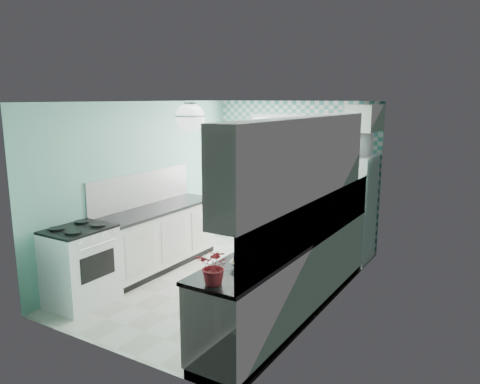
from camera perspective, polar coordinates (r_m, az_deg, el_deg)
The scene contains 26 objects.
floor at distance 6.76m, azimuth -1.49°, elevation -10.85°, with size 3.00×4.40×0.02m, color silver.
ceiling at distance 6.25m, azimuth -1.61°, elevation 11.05°, with size 3.00×4.40×0.02m, color white.
wall_back at distance 8.30m, azimuth 6.74°, elevation 2.33°, with size 3.00×0.02×2.50m, color #71B5A2.
wall_front at distance 4.74m, azimuth -16.23°, elevation -4.98°, with size 3.00×0.02×2.50m, color #71B5A2.
wall_left at distance 7.30m, azimuth -11.56°, elevation 0.93°, with size 0.02×4.40×2.50m, color #71B5A2.
wall_right at distance 5.73m, azimuth 11.26°, elevation -1.92°, with size 0.02×4.40×2.50m, color #71B5A2.
accent_wall at distance 8.28m, azimuth 6.68°, elevation 2.31°, with size 3.00×0.01×2.50m, color teal.
window at distance 8.36m, azimuth 4.46°, elevation 4.52°, with size 1.04×0.05×1.44m.
backsplash_right at distance 5.39m, azimuth 9.55°, elevation -3.32°, with size 0.02×3.60×0.51m, color white.
backsplash_left at distance 7.24m, azimuth -11.82°, elevation 0.39°, with size 0.02×2.15×0.51m, color white.
upper_cabinets_right at distance 5.13m, azimuth 7.39°, elevation 4.04°, with size 0.33×3.20×0.90m, color white.
upper_cabinet_fridge at distance 7.39m, azimuth 14.98°, elevation 8.71°, with size 0.40×0.74×0.40m, color white.
ceiling_light at distance 5.60m, azimuth -6.09°, elevation 9.03°, with size 0.34×0.34×0.35m.
base_cabinets_right at distance 5.72m, azimuth 6.58°, elevation -10.19°, with size 0.60×3.60×0.90m, color white.
countertop_right at distance 5.57m, azimuth 6.55°, elevation -5.66°, with size 0.63×3.60×0.04m, color black.
base_cabinets_left at distance 7.23m, azimuth -9.90°, elevation -5.64°, with size 0.60×2.15×0.90m, color white.
countertop_left at distance 7.10m, azimuth -9.94°, elevation -2.03°, with size 0.63×2.15×0.04m, color black.
fridge at distance 7.63m, azimuth 13.06°, elevation -1.85°, with size 0.73×0.72×1.67m.
stove at distance 6.24m, azimuth -18.88°, elevation -8.36°, with size 0.64×0.80×0.96m.
sink at distance 6.24m, azimuth 9.66°, elevation -3.79°, with size 0.50×0.42×0.53m.
rug at distance 7.13m, azimuth 1.95°, elevation -9.48°, with size 0.62×0.88×0.01m, color maroon.
dish_towel at distance 6.48m, azimuth 6.90°, elevation -7.29°, with size 0.02×0.24×0.36m, color #58A69D.
fruit_bowl at distance 4.57m, azimuth 0.57°, elevation -8.74°, with size 0.27×0.27×0.07m, color white.
potted_plant at distance 4.13m, azimuth -3.06°, elevation -9.00°, with size 0.31×0.27×0.34m, color #A91C31.
soap_bottle at distance 6.55m, azimuth 11.33°, elevation -2.05°, with size 0.10×0.10×0.22m, color #8CB0C4.
microwave at distance 7.47m, azimuth 13.41°, elevation 5.65°, with size 0.60×0.41×0.33m, color white.
Camera 1 is at (3.39, -5.25, 2.55)m, focal length 35.00 mm.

